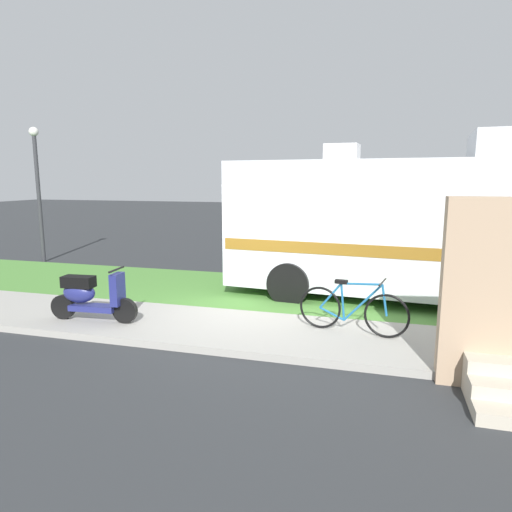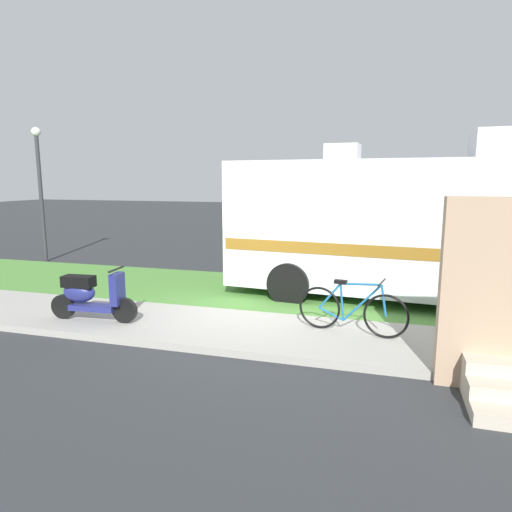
{
  "view_description": "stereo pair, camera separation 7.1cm",
  "coord_description": "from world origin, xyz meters",
  "px_view_note": "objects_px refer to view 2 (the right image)",
  "views": [
    {
      "loc": [
        2.62,
        -8.18,
        2.61
      ],
      "look_at": [
        0.24,
        0.3,
        1.1
      ],
      "focal_mm": 31.64,
      "sensor_mm": 36.0,
      "label": 1
    },
    {
      "loc": [
        2.68,
        -8.16,
        2.61
      ],
      "look_at": [
        0.24,
        0.3,
        1.1
      ],
      "focal_mm": 31.64,
      "sensor_mm": 36.0,
      "label": 2
    }
  ],
  "objects_px": {
    "bicycle": "(352,310)",
    "street_lamp_post": "(40,181)",
    "pickup_truck_near": "(496,238)",
    "scooter": "(90,295)",
    "motorhome_rv": "(392,224)"
  },
  "relations": [
    {
      "from": "pickup_truck_near",
      "to": "scooter",
      "type": "bearing_deg",
      "value": -137.63
    },
    {
      "from": "pickup_truck_near",
      "to": "street_lamp_post",
      "type": "xyz_separation_m",
      "value": [
        -13.37,
        -2.11,
        1.55
      ]
    },
    {
      "from": "scooter",
      "to": "street_lamp_post",
      "type": "bearing_deg",
      "value": 136.48
    },
    {
      "from": "street_lamp_post",
      "to": "pickup_truck_near",
      "type": "bearing_deg",
      "value": 8.99
    },
    {
      "from": "motorhome_rv",
      "to": "scooter",
      "type": "distance_m",
      "value": 6.19
    },
    {
      "from": "bicycle",
      "to": "scooter",
      "type": "bearing_deg",
      "value": -172.48
    },
    {
      "from": "pickup_truck_near",
      "to": "street_lamp_post",
      "type": "bearing_deg",
      "value": -171.01
    },
    {
      "from": "scooter",
      "to": "pickup_truck_near",
      "type": "relative_size",
      "value": 0.29
    },
    {
      "from": "scooter",
      "to": "motorhome_rv",
      "type": "bearing_deg",
      "value": 32.81
    },
    {
      "from": "motorhome_rv",
      "to": "street_lamp_post",
      "type": "distance_m",
      "value": 10.73
    },
    {
      "from": "bicycle",
      "to": "street_lamp_post",
      "type": "xyz_separation_m",
      "value": [
        -9.93,
        4.55,
        2.02
      ]
    },
    {
      "from": "street_lamp_post",
      "to": "motorhome_rv",
      "type": "bearing_deg",
      "value": -9.92
    },
    {
      "from": "bicycle",
      "to": "pickup_truck_near",
      "type": "relative_size",
      "value": 0.31
    },
    {
      "from": "scooter",
      "to": "pickup_truck_near",
      "type": "distance_m",
      "value": 10.78
    },
    {
      "from": "scooter",
      "to": "pickup_truck_near",
      "type": "bearing_deg",
      "value": 42.37
    }
  ]
}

